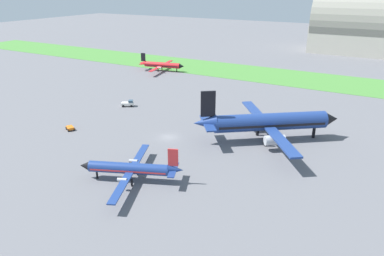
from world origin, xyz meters
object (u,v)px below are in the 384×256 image
(airplane_taxiing_turboprop, at_px, (161,65))
(pushback_tug_midfield, at_px, (128,103))
(airplane_midfield_jet, at_px, (267,122))
(baggage_cart_near_gate, at_px, (70,128))
(airplane_foreground_turboprop, at_px, (131,168))

(airplane_taxiing_turboprop, bearing_deg, pushback_tug_midfield, -79.88)
(airplane_midfield_jet, xyz_separation_m, baggage_cart_near_gate, (-46.02, -18.45, -4.02))
(airplane_taxiing_turboprop, distance_m, airplane_foreground_turboprop, 94.61)
(airplane_foreground_turboprop, relative_size, airplane_midfield_jet, 0.73)
(airplane_foreground_turboprop, xyz_separation_m, baggage_cart_near_gate, (-30.03, 12.85, -2.01))
(airplane_taxiing_turboprop, distance_m, baggage_cart_near_gate, 71.01)
(airplane_midfield_jet, distance_m, pushback_tug_midfield, 45.74)
(airplane_foreground_turboprop, xyz_separation_m, pushback_tug_midfield, (-29.39, 35.63, -1.66))
(airplane_midfield_jet, height_order, pushback_tug_midfield, airplane_midfield_jet)
(airplane_taxiing_turboprop, xyz_separation_m, airplane_foreground_turboprop, (48.04, -81.51, -0.07))
(baggage_cart_near_gate, bearing_deg, airplane_midfield_jet, -131.28)
(airplane_midfield_jet, bearing_deg, pushback_tug_midfield, 137.59)
(baggage_cart_near_gate, distance_m, pushback_tug_midfield, 22.79)
(airplane_foreground_turboprop, height_order, pushback_tug_midfield, airplane_foreground_turboprop)
(airplane_foreground_turboprop, relative_size, baggage_cart_near_gate, 7.64)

